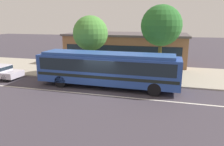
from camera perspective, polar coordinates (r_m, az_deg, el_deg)
ground_plane at (r=16.78m, az=-3.47°, el=-4.95°), size 120.00×120.00×0.00m
sidewalk_slab at (r=22.84m, az=1.74°, el=0.39°), size 60.00×8.00×0.12m
lane_stripe_center at (r=16.06m, az=-4.37°, el=-5.84°), size 56.00×0.16×0.01m
transit_bus at (r=17.35m, az=-1.28°, el=1.50°), size 11.72×2.64×2.90m
pedestrian_waiting_near_sign at (r=21.65m, az=-7.12°, el=2.39°), size 0.34×0.34×1.70m
pedestrian_walking_along_curb at (r=20.99m, az=-1.79°, el=1.97°), size 0.37×0.37×1.63m
bus_stop_sign at (r=18.54m, az=14.21°, el=1.84°), size 0.08×0.44×2.41m
street_tree_near_stop at (r=21.58m, az=-5.84°, el=10.60°), size 3.49×3.49×5.82m
street_tree_mid_block at (r=20.98m, az=13.16°, el=12.32°), size 3.88×3.88×6.79m
station_building at (r=28.26m, az=3.97°, el=6.82°), size 15.33×7.53×3.80m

